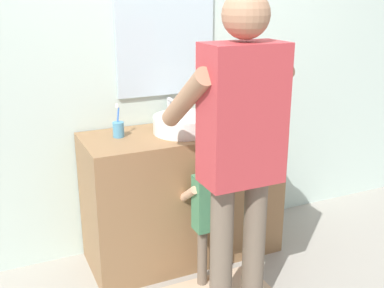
# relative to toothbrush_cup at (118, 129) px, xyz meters

# --- Properties ---
(ground_plane) EXTENTS (14.00, 14.00, 0.00)m
(ground_plane) POSITION_rel_toothbrush_cup_xyz_m (0.41, -0.36, -0.94)
(ground_plane) COLOR #9E998E
(back_wall) EXTENTS (4.40, 0.10, 2.70)m
(back_wall) POSITION_rel_toothbrush_cup_xyz_m (0.41, 0.26, 0.41)
(back_wall) COLOR silver
(back_wall) RESTS_ON ground
(vanity_cabinet) EXTENTS (1.29, 0.54, 0.89)m
(vanity_cabinet) POSITION_rel_toothbrush_cup_xyz_m (0.41, -0.06, -0.50)
(vanity_cabinet) COLOR olive
(vanity_cabinet) RESTS_ON ground
(sink_basin) EXTENTS (0.39, 0.39, 0.11)m
(sink_basin) POSITION_rel_toothbrush_cup_xyz_m (0.41, -0.08, 0.01)
(sink_basin) COLOR silver
(sink_basin) RESTS_ON vanity_cabinet
(faucet) EXTENTS (0.18, 0.14, 0.18)m
(faucet) POSITION_rel_toothbrush_cup_xyz_m (0.41, 0.15, 0.03)
(faucet) COLOR #B7BABF
(faucet) RESTS_ON vanity_cabinet
(toothbrush_cup) EXTENTS (0.07, 0.07, 0.21)m
(toothbrush_cup) POSITION_rel_toothbrush_cup_xyz_m (0.00, 0.00, 0.00)
(toothbrush_cup) COLOR #4C8EB2
(toothbrush_cup) RESTS_ON vanity_cabinet
(child_toddler) EXTENTS (0.26, 0.27, 0.86)m
(child_toddler) POSITION_rel_toothbrush_cup_xyz_m (0.41, -0.46, -0.43)
(child_toddler) COLOR #6B5B4C
(child_toddler) RESTS_ON ground
(adult_parent) EXTENTS (0.55, 0.58, 1.77)m
(adult_parent) POSITION_rel_toothbrush_cup_xyz_m (0.42, -0.76, 0.12)
(adult_parent) COLOR #6B5B4C
(adult_parent) RESTS_ON ground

